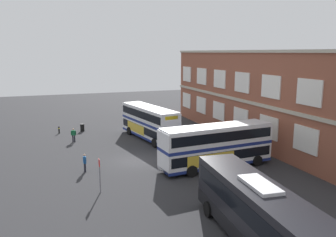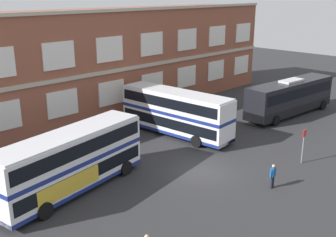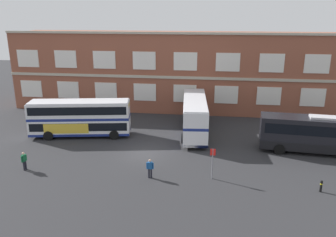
# 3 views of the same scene
# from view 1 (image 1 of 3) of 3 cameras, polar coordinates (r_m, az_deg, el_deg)

# --- Properties ---
(ground_plane) EXTENTS (120.00, 120.00, 0.00)m
(ground_plane) POSITION_cam_1_polar(r_m,az_deg,el_deg) (35.39, -2.58, -6.75)
(ground_plane) COLOR #2B2B2D
(brick_terminal_building) EXTENTS (49.17, 8.19, 10.99)m
(brick_terminal_building) POSITION_cam_1_polar(r_m,az_deg,el_deg) (39.69, 21.24, 2.39)
(brick_terminal_building) COLOR brown
(brick_terminal_building) RESTS_ON ground
(double_decker_near) EXTENTS (11.28, 4.44, 4.07)m
(double_decker_near) POSITION_cam_1_polar(r_m,az_deg,el_deg) (42.98, -3.14, -0.61)
(double_decker_near) COLOR silver
(double_decker_near) RESTS_ON ground
(double_decker_middle) EXTENTS (3.52, 11.17, 4.07)m
(double_decker_middle) POSITION_cam_1_polar(r_m,az_deg,el_deg) (32.61, 8.03, -4.46)
(double_decker_middle) COLOR silver
(double_decker_middle) RESTS_ON ground
(touring_coach) EXTENTS (12.17, 3.68, 3.80)m
(touring_coach) POSITION_cam_1_polar(r_m,az_deg,el_deg) (20.31, 14.71, -15.25)
(touring_coach) COLOR black
(touring_coach) RESTS_ON ground
(waiting_passenger) EXTENTS (0.63, 0.25, 1.70)m
(waiting_passenger) POSITION_cam_1_polar(r_m,az_deg,el_deg) (32.35, -13.66, -7.04)
(waiting_passenger) COLOR black
(waiting_passenger) RESTS_ON ground
(second_passenger) EXTENTS (0.34, 0.64, 1.70)m
(second_passenger) POSITION_cam_1_polar(r_m,az_deg,el_deg) (43.21, -15.40, -2.58)
(second_passenger) COLOR black
(second_passenger) RESTS_ON ground
(bus_stand_flag) EXTENTS (0.44, 0.10, 2.70)m
(bus_stand_flag) POSITION_cam_1_polar(r_m,az_deg,el_deg) (27.31, -11.28, -8.77)
(bus_stand_flag) COLOR slate
(bus_stand_flag) RESTS_ON ground
(station_litter_bin) EXTENTS (0.60, 0.60, 1.03)m
(station_litter_bin) POSITION_cam_1_polar(r_m,az_deg,el_deg) (48.84, -14.03, -1.47)
(station_litter_bin) COLOR black
(station_litter_bin) RESTS_ON ground
(safety_bollard_west) EXTENTS (0.19, 0.19, 0.95)m
(safety_bollard_west) POSITION_cam_1_polar(r_m,az_deg,el_deg) (48.43, -17.63, -1.80)
(safety_bollard_west) COLOR black
(safety_bollard_west) RESTS_ON ground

